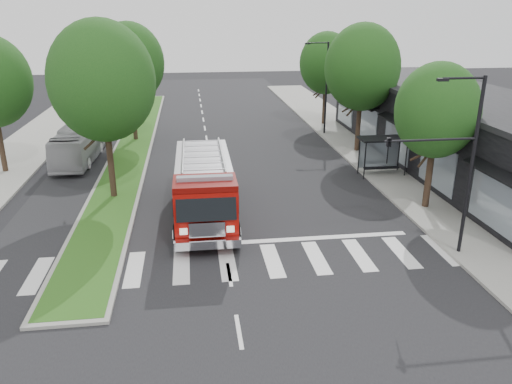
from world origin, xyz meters
TOP-DOWN VIEW (x-y plane):
  - ground at (0.00, 0.00)m, footprint 140.00×140.00m
  - sidewalk_right at (12.50, 10.00)m, footprint 5.00×80.00m
  - median at (-6.00, 18.00)m, footprint 3.00×50.00m
  - storefront_row at (17.00, 10.00)m, footprint 8.00×30.00m
  - bus_shelter at (11.20, 8.15)m, footprint 3.20×1.60m
  - tree_right_near at (11.50, 2.00)m, footprint 4.40×4.40m
  - tree_right_mid at (11.50, 14.00)m, footprint 5.60×5.60m
  - tree_right_far at (11.50, 24.00)m, footprint 5.00×5.00m
  - tree_median_near at (-6.00, 6.00)m, footprint 5.80×5.80m
  - tree_median_far at (-6.00, 20.00)m, footprint 5.60×5.60m
  - streetlight_right_near at (9.61, -3.50)m, footprint 4.08×0.22m
  - streetlight_right_far at (10.35, 20.00)m, footprint 2.11×0.20m
  - fire_engine at (-0.77, 2.45)m, footprint 3.12×9.93m
  - city_bus at (-9.45, 14.71)m, footprint 2.54×9.58m

SIDE VIEW (x-z plane):
  - ground at x=0.00m, z-range 0.00..0.00m
  - sidewalk_right at x=12.50m, z-range 0.00..0.15m
  - median at x=-6.00m, z-range 0.00..0.16m
  - city_bus at x=-9.45m, z-range 0.00..2.65m
  - fire_engine at x=-0.77m, z-range -0.07..3.36m
  - bus_shelter at x=11.20m, z-range 0.73..3.34m
  - storefront_row at x=17.00m, z-range 0.00..5.00m
  - streetlight_right_far at x=10.35m, z-range 0.48..8.48m
  - streetlight_right_near at x=9.61m, z-range 0.67..8.67m
  - tree_right_near at x=11.50m, z-range 1.48..9.53m
  - tree_right_far at x=11.50m, z-range 1.47..10.20m
  - tree_right_mid at x=11.50m, z-range 1.63..11.35m
  - tree_median_far at x=-6.00m, z-range 1.63..11.35m
  - tree_median_near at x=-6.00m, z-range 1.73..11.89m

